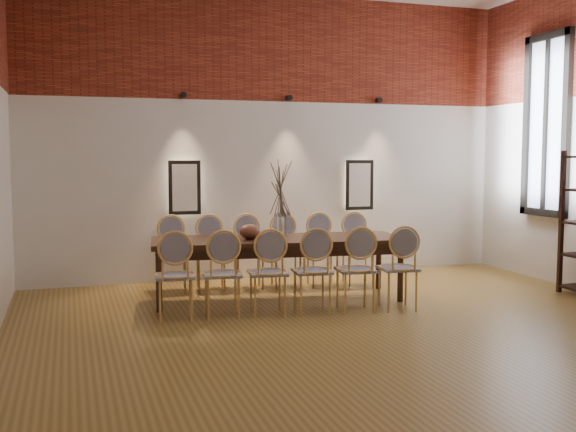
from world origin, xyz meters
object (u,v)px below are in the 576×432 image
object	(u,v)px
book	(256,236)
chair_near_c	(268,272)
chair_near_b	(222,274)
dining_table	(278,269)
chair_near_a	(175,276)
chair_near_e	(355,269)
vase	(281,225)
chair_far_e	(322,250)
chair_near_f	(398,268)
chair_far_f	(358,249)
bowl	(250,232)
chair_far_b	(211,254)
chair_near_d	(312,271)
chair_far_d	(286,252)
chair_far_a	(172,255)
chair_far_c	(249,253)

from	to	relation	value
book	chair_near_c	bearing A→B (deg)	-97.00
chair_near_b	dining_table	bearing A→B (deg)	45.51
chair_near_a	chair_near_e	bearing A→B (deg)	-0.00
chair_near_e	vase	size ratio (longest dim) A/B	3.13
chair_near_b	chair_far_e	xyz separation A→B (m)	(1.67, 1.33, 0.00)
chair_near_a	chair_far_e	bearing A→B (deg)	37.36
chair_near_f	chair_far_f	distance (m)	1.52
chair_near_b	bowl	bearing A→B (deg)	60.60
chair_near_f	chair_near_a	bearing A→B (deg)	180.00
chair_near_c	chair_far_e	size ratio (longest dim) A/B	1.00
dining_table	vase	world-z (taller)	vase
chair_far_b	chair_far_e	xyz separation A→B (m)	(1.48, -0.18, 0.00)
chair_near_a	bowl	xyz separation A→B (m)	(0.98, 0.60, 0.37)
chair_near_c	chair_near_d	size ratio (longest dim) A/B	1.00
dining_table	vase	size ratio (longest dim) A/B	9.95
bowl	book	xyz separation A→B (m)	(0.12, 0.16, -0.07)
chair_far_d	book	bearing A→B (deg)	51.91
chair_near_a	chair_near_f	bearing A→B (deg)	0.00
dining_table	book	world-z (taller)	book
chair_far_a	chair_far_b	distance (m)	0.50
chair_near_f	chair_far_a	distance (m)	2.92
chair_far_b	chair_far_c	xyz separation A→B (m)	(0.49, -0.06, 0.00)
chair_near_e	chair_far_c	world-z (taller)	same
chair_far_d	vase	bearing A→B (deg)	74.36
chair_far_d	book	world-z (taller)	chair_far_d
chair_far_f	chair_near_f	bearing A→B (deg)	90.00
chair_near_a	vase	distance (m)	1.55
chair_near_c	chair_far_a	xyz separation A→B (m)	(-0.80, 1.63, 0.00)
dining_table	chair_far_d	bearing A→B (deg)	71.87
chair_near_c	chair_near_e	world-z (taller)	same
chair_far_f	bowl	xyz separation A→B (m)	(-1.68, -0.61, 0.37)
chair_near_d	chair_near_f	distance (m)	1.00
dining_table	chair_near_c	bearing A→B (deg)	-108.13
chair_far_e	chair_far_f	size ratio (longest dim) A/B	1.00
chair_far_b	vase	distance (m)	1.17
chair_near_c	chair_far_e	world-z (taller)	same
chair_near_c	chair_far_f	world-z (taller)	same
chair_far_a	chair_far_e	xyz separation A→B (m)	(1.98, -0.24, 0.00)
chair_far_c	chair_far_d	distance (m)	0.50
chair_near_d	chair_far_c	xyz separation A→B (m)	(-0.31, 1.57, 0.00)
chair_near_e	chair_far_b	world-z (taller)	same
chair_near_a	book	bearing A→B (deg)	41.65
bowl	chair_near_e	bearing A→B (deg)	-39.97
dining_table	chair_far_d	xyz separation A→B (m)	(0.34, 0.72, 0.09)
vase	chair_near_e	bearing A→B (deg)	-53.90
dining_table	chair_far_b	bearing A→B (deg)	134.49
vase	chair_near_f	bearing A→B (deg)	-39.14
dining_table	chair_far_e	size ratio (longest dim) A/B	3.18
dining_table	chair_near_a	xyz separation A→B (m)	(-1.33, -0.60, 0.09)
chair_near_e	vase	bearing A→B (deg)	133.07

